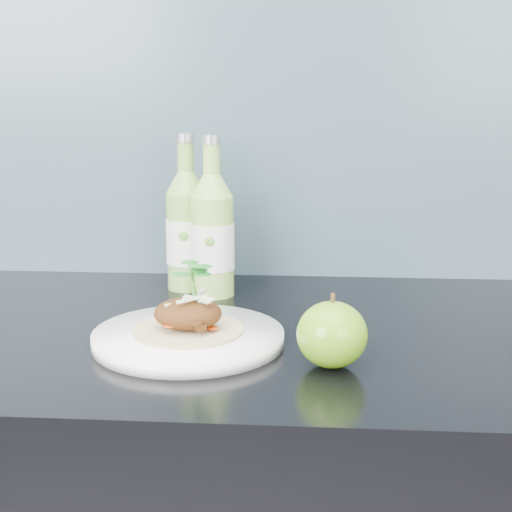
{
  "coord_description": "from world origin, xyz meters",
  "views": [
    {
      "loc": [
        0.12,
        0.78,
        1.2
      ],
      "look_at": [
        0.06,
        1.68,
        1.0
      ],
      "focal_mm": 50.0,
      "sensor_mm": 36.0,
      "label": 1
    }
  ],
  "objects_px": {
    "dinner_plate": "(188,337)",
    "cider_bottle_right": "(212,236)",
    "green_apple": "(332,335)",
    "cider_bottle_left": "(187,231)"
  },
  "relations": [
    {
      "from": "dinner_plate",
      "to": "cider_bottle_right",
      "type": "relative_size",
      "value": 0.97
    },
    {
      "from": "dinner_plate",
      "to": "cider_bottle_right",
      "type": "xyz_separation_m",
      "value": [
        0.0,
        0.23,
        0.09
      ]
    },
    {
      "from": "green_apple",
      "to": "cider_bottle_left",
      "type": "xyz_separation_m",
      "value": [
        -0.22,
        0.33,
        0.06
      ]
    },
    {
      "from": "green_apple",
      "to": "cider_bottle_right",
      "type": "xyz_separation_m",
      "value": [
        -0.17,
        0.29,
        0.06
      ]
    },
    {
      "from": "dinner_plate",
      "to": "cider_bottle_right",
      "type": "height_order",
      "value": "cider_bottle_right"
    },
    {
      "from": "cider_bottle_right",
      "to": "dinner_plate",
      "type": "bearing_deg",
      "value": -79.04
    },
    {
      "from": "green_apple",
      "to": "cider_bottle_right",
      "type": "distance_m",
      "value": 0.34
    },
    {
      "from": "dinner_plate",
      "to": "cider_bottle_left",
      "type": "height_order",
      "value": "cider_bottle_left"
    },
    {
      "from": "green_apple",
      "to": "cider_bottle_right",
      "type": "relative_size",
      "value": 0.4
    },
    {
      "from": "green_apple",
      "to": "cider_bottle_right",
      "type": "bearing_deg",
      "value": 120.97
    }
  ]
}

